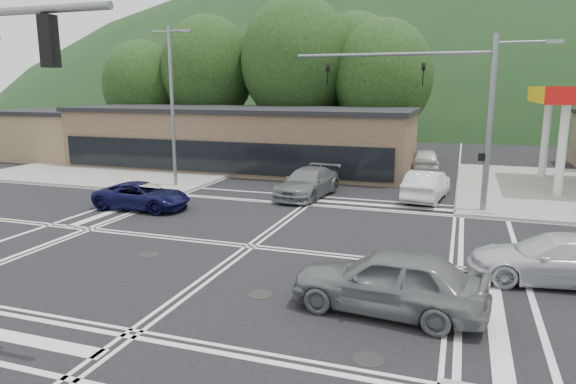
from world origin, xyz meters
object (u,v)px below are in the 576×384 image
(car_silver_east, at_px, (556,259))
(car_queue_a, at_px, (426,185))
(car_queue_b, at_px, (425,160))
(car_northbound, at_px, (308,183))
(car_grey_center, at_px, (389,280))
(car_blue_west, at_px, (142,196))

(car_silver_east, relative_size, car_queue_a, 1.06)
(car_silver_east, xyz_separation_m, car_queue_b, (-5.21, 20.26, 0.04))
(car_northbound, bearing_deg, car_silver_east, -34.53)
(car_grey_center, bearing_deg, car_queue_b, -172.61)
(car_queue_b, bearing_deg, car_blue_west, 48.79)
(car_silver_east, bearing_deg, car_blue_west, -110.06)
(car_blue_west, bearing_deg, car_queue_b, -37.28)
(car_queue_a, height_order, car_northbound, car_queue_a)
(car_blue_west, bearing_deg, car_queue_a, -64.20)
(car_blue_west, height_order, car_grey_center, car_grey_center)
(car_grey_center, xyz_separation_m, car_northbound, (-6.04, 12.94, -0.09))
(car_queue_a, xyz_separation_m, car_northbound, (-6.00, -1.15, -0.02))
(car_queue_a, xyz_separation_m, car_queue_b, (-0.75, 9.81, -0.01))
(car_grey_center, bearing_deg, car_northbound, -149.49)
(car_blue_west, height_order, car_northbound, car_northbound)
(car_grey_center, height_order, car_queue_b, car_grey_center)
(car_blue_west, xyz_separation_m, car_queue_b, (11.91, 16.18, 0.13))
(car_silver_east, xyz_separation_m, car_queue_a, (-4.46, 10.45, 0.05))
(car_grey_center, height_order, car_queue_a, car_grey_center)
(car_grey_center, distance_m, car_queue_b, 23.92)
(car_grey_center, height_order, car_silver_east, car_grey_center)
(car_blue_west, xyz_separation_m, car_northbound, (6.66, 5.23, 0.12))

